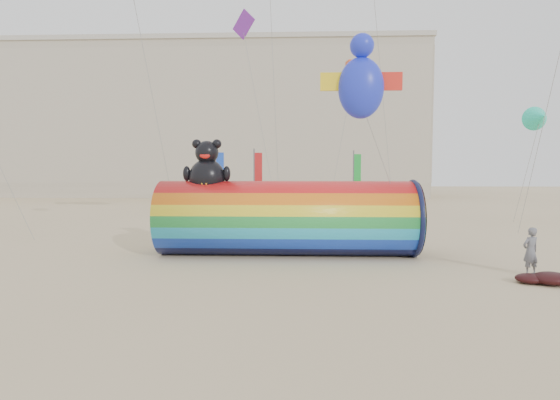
{
  "coord_description": "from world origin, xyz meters",
  "views": [
    {
      "loc": [
        1.2,
        -16.64,
        3.67
      ],
      "look_at": [
        0.5,
        1.5,
        2.4
      ],
      "focal_mm": 28.0,
      "sensor_mm": 36.0,
      "label": 1
    }
  ],
  "objects_px": {
    "windsock_assembly": "(287,216)",
    "fabric_bundle": "(557,279)",
    "hotel_building": "(205,123)",
    "kite_handler": "(530,251)"
  },
  "relations": [
    {
      "from": "windsock_assembly",
      "to": "fabric_bundle",
      "type": "relative_size",
      "value": 4.18
    },
    {
      "from": "windsock_assembly",
      "to": "hotel_building",
      "type": "bearing_deg",
      "value": 106.21
    },
    {
      "from": "windsock_assembly",
      "to": "kite_handler",
      "type": "relative_size",
      "value": 6.53
    },
    {
      "from": "windsock_assembly",
      "to": "kite_handler",
      "type": "xyz_separation_m",
      "value": [
        8.54,
        -3.37,
        -0.84
      ]
    },
    {
      "from": "hotel_building",
      "to": "fabric_bundle",
      "type": "bearing_deg",
      "value": -66.08
    },
    {
      "from": "hotel_building",
      "to": "kite_handler",
      "type": "height_order",
      "value": "hotel_building"
    },
    {
      "from": "hotel_building",
      "to": "windsock_assembly",
      "type": "bearing_deg",
      "value": -73.79
    },
    {
      "from": "hotel_building",
      "to": "kite_handler",
      "type": "distance_m",
      "value": 52.74
    },
    {
      "from": "fabric_bundle",
      "to": "kite_handler",
      "type": "bearing_deg",
      "value": 99.79
    },
    {
      "from": "hotel_building",
      "to": "fabric_bundle",
      "type": "xyz_separation_m",
      "value": [
        21.53,
        -48.54,
        -10.14
      ]
    }
  ]
}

